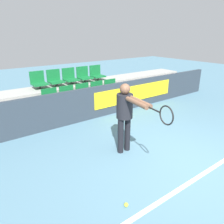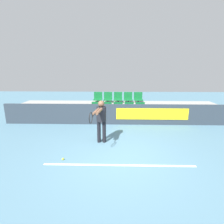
# 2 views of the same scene
# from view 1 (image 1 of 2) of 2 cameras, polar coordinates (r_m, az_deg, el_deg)

# --- Properties ---
(ground_plane) EXTENTS (30.00, 30.00, 0.00)m
(ground_plane) POSITION_cam_1_polar(r_m,az_deg,el_deg) (4.75, 17.74, -12.74)
(ground_plane) COLOR slate
(court_baseline) EXTENTS (4.23, 0.08, 0.01)m
(court_baseline) POSITION_cam_1_polar(r_m,az_deg,el_deg) (4.56, 22.46, -14.87)
(court_baseline) COLOR white
(court_baseline) RESTS_ON ground
(barrier_wall) EXTENTS (10.87, 0.14, 0.98)m
(barrier_wall) POSITION_cam_1_polar(r_m,az_deg,el_deg) (6.70, -4.00, 2.60)
(barrier_wall) COLOR #2D3842
(barrier_wall) RESTS_ON ground
(bleacher_tier_front) EXTENTS (10.47, 0.97, 0.38)m
(bleacher_tier_front) POSITION_cam_1_polar(r_m,az_deg,el_deg) (7.24, -6.62, 1.39)
(bleacher_tier_front) COLOR #9E9E99
(bleacher_tier_front) RESTS_ON ground
(bleacher_tier_middle) EXTENTS (10.47, 0.97, 0.77)m
(bleacher_tier_middle) POSITION_cam_1_polar(r_m,az_deg,el_deg) (8.01, -10.20, 4.48)
(bleacher_tier_middle) COLOR #9E9E99
(bleacher_tier_middle) RESTS_ON ground
(stadium_chair_0) EXTENTS (0.47, 0.44, 0.55)m
(stadium_chair_0) POSITION_cam_1_polar(r_m,az_deg,el_deg) (6.77, -15.59, 3.15)
(stadium_chair_0) COLOR #333333
(stadium_chair_0) RESTS_ON bleacher_tier_front
(stadium_chair_1) EXTENTS (0.47, 0.44, 0.55)m
(stadium_chair_1) POSITION_cam_1_polar(r_m,az_deg,el_deg) (6.98, -11.29, 4.01)
(stadium_chair_1) COLOR #333333
(stadium_chair_1) RESTS_ON bleacher_tier_front
(stadium_chair_2) EXTENTS (0.47, 0.44, 0.55)m
(stadium_chair_2) POSITION_cam_1_polar(r_m,az_deg,el_deg) (7.23, -7.26, 4.79)
(stadium_chair_2) COLOR #333333
(stadium_chair_2) RESTS_ON bleacher_tier_front
(stadium_chair_3) EXTENTS (0.47, 0.44, 0.55)m
(stadium_chair_3) POSITION_cam_1_polar(r_m,az_deg,el_deg) (7.51, -3.51, 5.50)
(stadium_chair_3) COLOR #333333
(stadium_chair_3) RESTS_ON bleacher_tier_front
(stadium_chair_4) EXTENTS (0.47, 0.44, 0.55)m
(stadium_chair_4) POSITION_cam_1_polar(r_m,az_deg,el_deg) (7.82, -0.03, 6.13)
(stadium_chair_4) COLOR #333333
(stadium_chair_4) RESTS_ON bleacher_tier_front
(stadium_chair_5) EXTENTS (0.47, 0.44, 0.55)m
(stadium_chair_5) POSITION_cam_1_polar(r_m,az_deg,el_deg) (7.57, -18.62, 7.60)
(stadium_chair_5) COLOR #333333
(stadium_chair_5) RESTS_ON bleacher_tier_middle
(stadium_chair_6) EXTENTS (0.47, 0.44, 0.55)m
(stadium_chair_6) POSITION_cam_1_polar(r_m,az_deg,el_deg) (7.76, -14.66, 8.28)
(stadium_chair_6) COLOR #333333
(stadium_chair_6) RESTS_ON bleacher_tier_middle
(stadium_chair_7) EXTENTS (0.47, 0.44, 0.55)m
(stadium_chair_7) POSITION_cam_1_polar(r_m,az_deg,el_deg) (7.98, -10.89, 8.89)
(stadium_chair_7) COLOR #333333
(stadium_chair_7) RESTS_ON bleacher_tier_middle
(stadium_chair_8) EXTENTS (0.47, 0.44, 0.55)m
(stadium_chair_8) POSITION_cam_1_polar(r_m,az_deg,el_deg) (8.24, -7.33, 9.43)
(stadium_chair_8) COLOR #333333
(stadium_chair_8) RESTS_ON bleacher_tier_middle
(stadium_chair_9) EXTENTS (0.47, 0.44, 0.55)m
(stadium_chair_9) POSITION_cam_1_polar(r_m,az_deg,el_deg) (8.52, -3.99, 9.90)
(stadium_chair_9) COLOR #333333
(stadium_chair_9) RESTS_ON bleacher_tier_middle
(tennis_player) EXTENTS (0.39, 1.57, 1.53)m
(tennis_player) POSITION_cam_1_polar(r_m,az_deg,el_deg) (4.52, 3.79, 0.08)
(tennis_player) COLOR black
(tennis_player) RESTS_ON ground
(tennis_ball) EXTENTS (0.07, 0.07, 0.07)m
(tennis_ball) POSITION_cam_1_polar(r_m,az_deg,el_deg) (3.62, 3.72, -23.02)
(tennis_ball) COLOR #CCDB33
(tennis_ball) RESTS_ON ground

